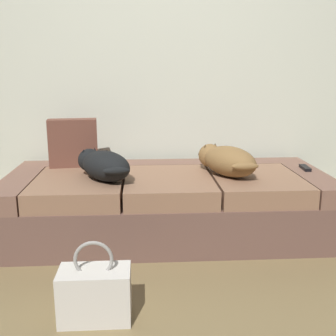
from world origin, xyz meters
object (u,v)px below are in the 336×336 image
at_px(dog_dark, 103,165).
at_px(throw_pillow, 73,143).
at_px(handbag, 95,293).
at_px(couch, 168,203).
at_px(dog_tan, 226,160).
at_px(tv_remote, 305,168).

height_order(dog_dark, throw_pillow, throw_pillow).
xyz_separation_m(dog_dark, handbag, (0.03, -0.87, -0.39)).
height_order(couch, handbag, couch).
xyz_separation_m(dog_tan, handbag, (-0.77, -0.94, -0.39)).
bearing_deg(handbag, couch, 68.73).
height_order(tv_remote, handbag, tv_remote).
bearing_deg(tv_remote, throw_pillow, 177.43).
bearing_deg(dog_tan, throw_pillow, 163.16).
relative_size(couch, dog_tan, 3.98).
bearing_deg(tv_remote, dog_dark, -168.15).
bearing_deg(throw_pillow, dog_tan, -16.84).
distance_m(couch, handbag, 1.07).
height_order(couch, throw_pillow, throw_pillow).
xyz_separation_m(couch, dog_tan, (0.38, -0.06, 0.31)).
xyz_separation_m(dog_dark, throw_pillow, (-0.24, 0.38, 0.08)).
bearing_deg(couch, throw_pillow, 158.53).
bearing_deg(dog_dark, handbag, -88.04).
relative_size(couch, throw_pillow, 6.28).
bearing_deg(dog_tan, dog_dark, -175.33).
distance_m(dog_dark, throw_pillow, 0.46).
bearing_deg(dog_dark, tv_remote, 7.34).
relative_size(dog_tan, throw_pillow, 1.58).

